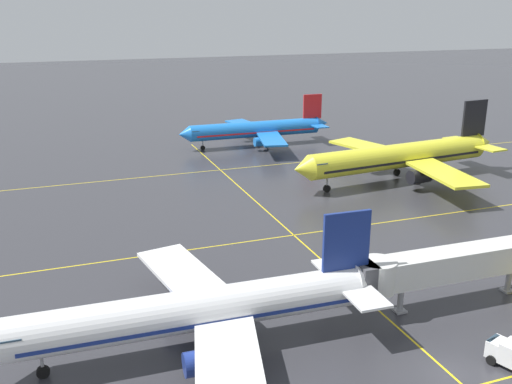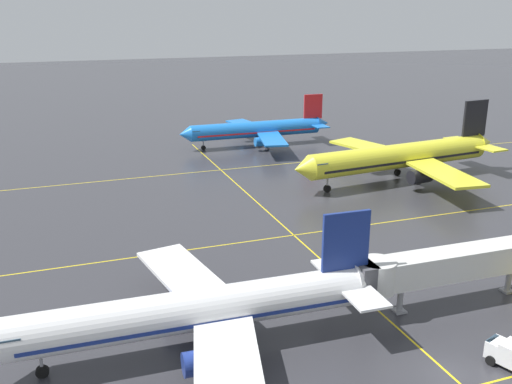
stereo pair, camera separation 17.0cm
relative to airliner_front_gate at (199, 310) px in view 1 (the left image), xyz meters
The scene contains 6 objects.
ground_plane 20.35m from the airliner_front_gate, 29.39° to the right, with size 600.00×600.00×0.00m, color #333338.
airliner_front_gate is the anchor object (origin of this frame).
airliner_second_row 56.46m from the airliner_front_gate, 39.90° to the left, with size 39.58×33.98×12.30m.
airliner_third_row 74.21m from the airliner_front_gate, 66.26° to the left, with size 32.17×27.84×10.03m.
taxiway_markings 27.12m from the airliner_front_gate, 49.54° to the left, with size 130.69×106.49×0.01m.
jet_bridge 22.93m from the airliner_front_gate, ahead, with size 19.91×3.38×5.58m.
Camera 1 is at (-27.13, -30.58, 27.07)m, focal length 40.13 mm.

